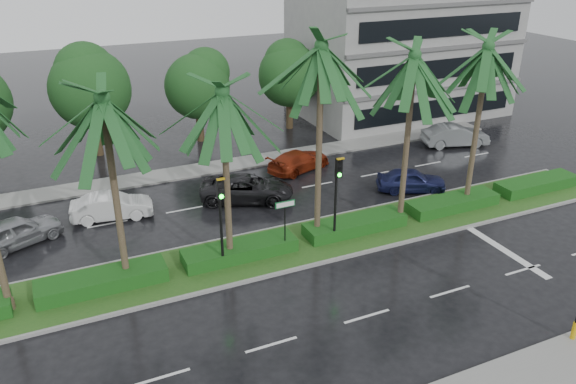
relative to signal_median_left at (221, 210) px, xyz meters
name	(u,v)px	position (x,y,z in m)	size (l,w,h in m)	color
ground	(309,255)	(4.00, -0.30, -3.00)	(120.00, 120.00, 0.00)	black
far_sidewalk	(226,166)	(4.00, 11.70, -2.94)	(40.00, 2.00, 0.12)	gray
median	(300,244)	(4.00, 0.70, -2.92)	(36.00, 4.00, 0.15)	gray
hedge	(300,237)	(4.00, 0.70, -2.55)	(35.20, 1.40, 0.60)	#154413
lane_markings	(371,246)	(7.04, -0.73, -2.99)	(34.00, 13.06, 0.01)	silver
palm_row	(274,82)	(2.75, 0.72, 4.93)	(26.30, 4.20, 10.06)	#423726
signal_median_left	(221,210)	(0.00, 0.00, 0.00)	(0.34, 0.42, 4.36)	black
signal_median_right	(337,188)	(5.50, 0.00, 0.00)	(0.34, 0.42, 4.36)	black
street_sign	(285,214)	(3.00, 0.18, -0.87)	(0.95, 0.09, 2.60)	black
bg_trees	(192,78)	(3.67, 17.29, 1.55)	(33.00, 5.14, 7.42)	#322516
building	(401,38)	(21.00, 17.70, 3.00)	(16.00, 10.00, 12.00)	gray
car_silver	(17,232)	(-8.12, 6.28, -2.29)	(4.16, 1.67, 1.42)	#94959B
car_white	(112,206)	(-3.62, 7.28, -2.33)	(4.08, 1.42, 1.35)	white
car_darkgrey	(247,188)	(3.50, 6.46, -2.29)	(5.10, 2.35, 1.42)	black
car_red	(299,161)	(8.00, 9.24, -2.36)	(4.38, 1.78, 1.27)	maroon
car_blue	(411,180)	(12.50, 3.74, -2.33)	(3.90, 1.57, 1.33)	#191E4B
car_grey	(455,135)	(19.83, 8.81, -2.25)	(4.56, 1.59, 1.50)	slate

